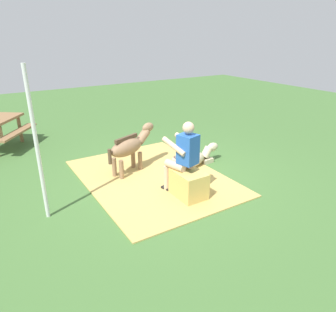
# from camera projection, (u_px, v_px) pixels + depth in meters

# --- Properties ---
(ground_plane) EXTENTS (24.00, 24.00, 0.00)m
(ground_plane) POSITION_uv_depth(u_px,v_px,m) (169.00, 178.00, 6.29)
(ground_plane) COLOR #426B33
(hay_patch) EXTENTS (3.45, 2.55, 0.02)m
(hay_patch) POSITION_uv_depth(u_px,v_px,m) (152.00, 177.00, 6.31)
(hay_patch) COLOR tan
(hay_patch) RESTS_ON ground
(hay_bale) EXTENTS (0.62, 0.45, 0.49)m
(hay_bale) POSITION_uv_depth(u_px,v_px,m) (189.00, 184.00, 5.50)
(hay_bale) COLOR tan
(hay_bale) RESTS_ON ground
(person_seated) EXTENTS (0.71, 0.52, 1.37)m
(person_seated) POSITION_uv_depth(u_px,v_px,m) (183.00, 155.00, 5.42)
(person_seated) COLOR #D8AD8C
(person_seated) RESTS_ON ground
(pony_standing) EXTENTS (0.69, 1.28, 0.94)m
(pony_standing) POSITION_uv_depth(u_px,v_px,m) (130.00, 146.00, 6.36)
(pony_standing) COLOR #8C6B4C
(pony_standing) RESTS_ON ground
(pony_lying) EXTENTS (0.48, 1.35, 0.42)m
(pony_lying) POSITION_uv_depth(u_px,v_px,m) (191.00, 159.00, 6.75)
(pony_lying) COLOR beige
(pony_lying) RESTS_ON ground
(tent_pole_left) EXTENTS (0.06, 0.06, 2.37)m
(tent_pole_left) POSITION_uv_depth(u_px,v_px,m) (37.00, 147.00, 4.55)
(tent_pole_left) COLOR silver
(tent_pole_left) RESTS_ON ground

